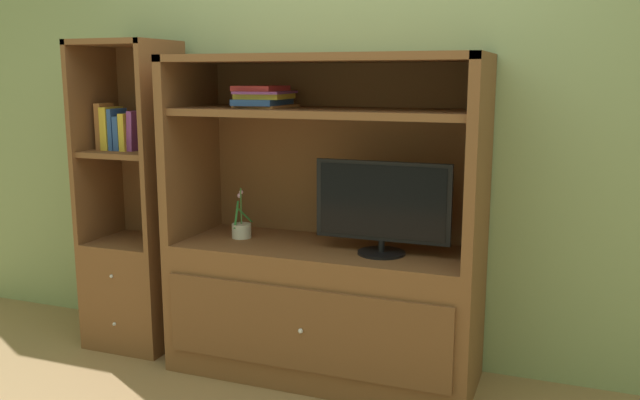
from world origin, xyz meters
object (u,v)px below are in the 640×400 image
at_px(media_console, 324,276).
at_px(tv_monitor, 382,206).
at_px(upright_book_row, 119,130).
at_px(potted_plant, 242,229).
at_px(bookshelf_tall, 136,248).
at_px(magazine_stack, 264,97).

bearing_deg(media_console, tv_monitor, -8.47).
relative_size(media_console, tv_monitor, 2.45).
bearing_deg(upright_book_row, tv_monitor, -1.52).
xyz_separation_m(potted_plant, bookshelf_tall, (-0.69, -0.00, -0.17)).
bearing_deg(upright_book_row, media_console, 0.29).
height_order(media_console, upright_book_row, media_console).
height_order(media_console, magazine_stack, media_console).
bearing_deg(potted_plant, upright_book_row, -179.05).
xyz_separation_m(media_console, bookshelf_tall, (-1.16, 0.00, 0.04)).
xyz_separation_m(magazine_stack, upright_book_row, (-0.90, -0.01, -0.19)).
distance_m(bookshelf_tall, upright_book_row, 0.69).
bearing_deg(bookshelf_tall, tv_monitor, -1.99).
relative_size(media_console, upright_book_row, 6.34).
relative_size(tv_monitor, magazine_stack, 1.91).
height_order(potted_plant, upright_book_row, upright_book_row).
distance_m(potted_plant, bookshelf_tall, 0.71).
height_order(magazine_stack, upright_book_row, magazine_stack).
distance_m(potted_plant, upright_book_row, 0.91).
distance_m(tv_monitor, potted_plant, 0.82).
xyz_separation_m(tv_monitor, magazine_stack, (-0.65, 0.05, 0.51)).
distance_m(media_console, bookshelf_tall, 1.16).
bearing_deg(media_console, magazine_stack, 179.76).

